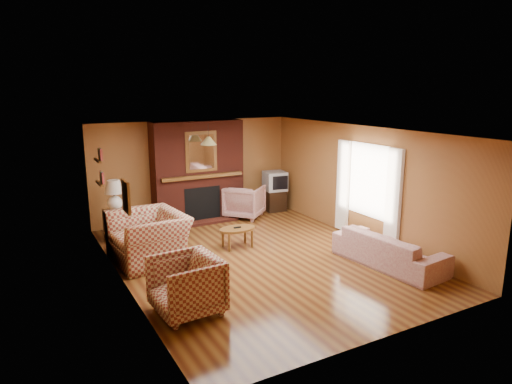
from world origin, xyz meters
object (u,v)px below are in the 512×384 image
tv_stand (275,200)px  floral_armchair (245,201)px  plaid_loveseat (149,238)px  side_table (116,225)px  fireplace (198,172)px  table_lamp (114,194)px  plaid_armchair (186,285)px  floral_sofa (389,249)px  crt_tv (275,181)px  coffee_table (237,231)px

tv_stand → floral_armchair: bearing=-165.0°
plaid_loveseat → side_table: size_ratio=2.22×
fireplace → tv_stand: fireplace is taller
plaid_loveseat → table_lamp: 1.70m
plaid_armchair → floral_sofa: size_ratio=0.44×
plaid_armchair → table_lamp: bearing=178.5°
crt_tv → table_lamp: bearing=-175.3°
floral_sofa → side_table: size_ratio=3.32×
plaid_armchair → table_lamp: (-0.15, 3.83, 0.57)m
plaid_loveseat → side_table: (-0.25, 1.59, -0.14)m
fireplace → coffee_table: (-0.08, -2.25, -0.83)m
side_table → tv_stand: 4.16m
fireplace → side_table: size_ratio=3.81×
side_table → table_lamp: (0.00, 0.00, 0.68)m
plaid_loveseat → tv_stand: 4.36m
table_lamp → floral_sofa: bearing=-44.2°
floral_sofa → plaid_armchair: bearing=83.4°
plaid_loveseat → side_table: 1.62m
table_lamp → crt_tv: bearing=4.7°
coffee_table → tv_stand: bearing=44.1°
side_table → table_lamp: size_ratio=0.97×
plaid_loveseat → floral_armchair: plaid_loveseat is taller
plaid_loveseat → floral_sofa: 4.40m
plaid_armchair → side_table: (-0.15, 3.83, -0.10)m
floral_sofa → side_table: (-4.00, 3.90, 0.01)m
floral_armchair → tv_stand: 1.00m
side_table → floral_sofa: bearing=-44.2°
plaid_loveseat → floral_armchair: 3.42m
side_table → plaid_armchair: bearing=-87.8°
coffee_table → crt_tv: crt_tv is taller
floral_armchair → crt_tv: crt_tv is taller
plaid_loveseat → crt_tv: size_ratio=2.32×
floral_armchair → table_lamp: bearing=51.7°
floral_sofa → crt_tv: (0.15, 4.24, 0.49)m
coffee_table → plaid_loveseat: bearing=175.9°
tv_stand → crt_tv: crt_tv is taller
side_table → tv_stand: side_table is taller
floral_armchair → plaid_loveseat: bearing=79.6°
plaid_loveseat → plaid_armchair: (-0.10, -2.24, -0.04)m
table_lamp → crt_tv: table_lamp is taller
plaid_loveseat → coffee_table: size_ratio=1.84×
fireplace → floral_armchair: bearing=-18.0°
plaid_armchair → crt_tv: 5.79m
plaid_armchair → tv_stand: (4.00, 4.18, -0.15)m
tv_stand → floral_sofa: bearing=-86.5°
plaid_loveseat → plaid_armchair: plaid_loveseat is taller
floral_sofa → tv_stand: 4.25m
table_lamp → tv_stand: size_ratio=1.19×
table_lamp → fireplace: bearing=14.3°
plaid_loveseat → coffee_table: bearing=80.6°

